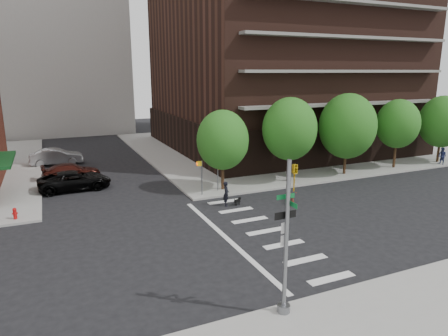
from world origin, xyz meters
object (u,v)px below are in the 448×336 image
at_px(parked_car_silver, 56,157).
at_px(pedestrian_far, 442,156).
at_px(parked_car_black, 75,180).
at_px(parked_car_maroon, 71,172).
at_px(dog_walker, 226,194).
at_px(scooter, 291,197).
at_px(traffic_signal, 286,250).
at_px(fire_hydrant, 15,213).

relative_size(parked_car_silver, pedestrian_far, 2.96).
xyz_separation_m(parked_car_black, pedestrian_far, (33.87, -6.01, 0.23)).
bearing_deg(parked_car_maroon, dog_walker, -143.93).
bearing_deg(parked_car_maroon, parked_car_black, 178.57).
relative_size(parked_car_maroon, scooter, 2.78).
bearing_deg(traffic_signal, pedestrian_far, 28.35).
relative_size(parked_car_black, pedestrian_far, 3.24).
xyz_separation_m(parked_car_silver, pedestrian_far, (34.92, -16.05, 0.17)).
height_order(parked_car_black, pedestrian_far, pedestrian_far).
bearing_deg(parked_car_black, scooter, -126.58).
xyz_separation_m(scooter, dog_walker, (-4.49, 1.32, 0.42)).
height_order(traffic_signal, parked_car_maroon, traffic_signal).
bearing_deg(parked_car_maroon, scooter, -135.81).
distance_m(traffic_signal, dog_walker, 13.19).
bearing_deg(fire_hydrant, scooter, -12.57).
xyz_separation_m(parked_car_maroon, parked_car_silver, (-0.99, 6.56, 0.13)).
xyz_separation_m(fire_hydrant, scooter, (17.78, -3.96, -0.10)).
relative_size(traffic_signal, pedestrian_far, 3.55).
bearing_deg(traffic_signal, parked_car_silver, 102.93).
distance_m(scooter, pedestrian_far, 20.38).
xyz_separation_m(traffic_signal, parked_car_black, (-6.08, 21.01, -1.94)).
xyz_separation_m(parked_car_silver, scooter, (14.88, -19.72, -0.37)).
distance_m(fire_hydrant, parked_car_black, 6.95).
xyz_separation_m(dog_walker, pedestrian_far, (24.53, 2.35, 0.13)).
xyz_separation_m(traffic_signal, parked_car_maroon, (-6.14, 24.49, -2.00)).
bearing_deg(parked_car_silver, pedestrian_far, -114.28).
height_order(scooter, dog_walker, dog_walker).
xyz_separation_m(traffic_signal, fire_hydrant, (-10.03, 15.29, -2.15)).
bearing_deg(fire_hydrant, parked_car_silver, 79.56).
height_order(parked_car_black, parked_car_silver, parked_car_silver).
xyz_separation_m(parked_car_black, scooter, (13.83, -9.68, -0.31)).
distance_m(parked_car_black, parked_car_maroon, 3.48).
xyz_separation_m(fire_hydrant, parked_car_maroon, (3.89, 9.19, 0.14)).
bearing_deg(scooter, dog_walker, -173.73).
bearing_deg(pedestrian_far, traffic_signal, -59.09).
relative_size(traffic_signal, fire_hydrant, 8.20).
xyz_separation_m(fire_hydrant, dog_walker, (13.29, -2.65, 0.32)).
height_order(parked_car_black, scooter, parked_car_black).
bearing_deg(parked_car_maroon, pedestrian_far, -108.00).
distance_m(parked_car_maroon, pedestrian_far, 35.23).
bearing_deg(traffic_signal, dog_walker, 75.55).
bearing_deg(pedestrian_far, scooter, -77.08).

